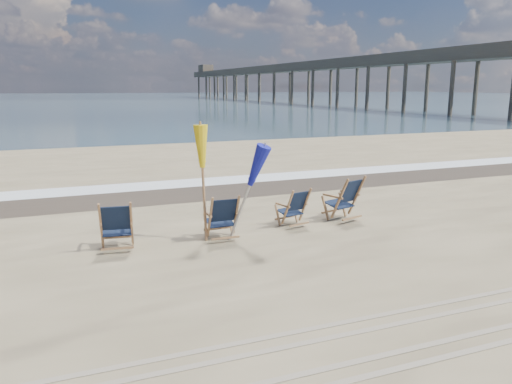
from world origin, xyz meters
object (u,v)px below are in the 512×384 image
at_px(beach_chair_1, 236,217).
at_px(beach_chair_2, 305,206).
at_px(umbrella_blue, 245,165).
at_px(umbrella_yellow, 203,153).
at_px(fishing_pier, 306,78).
at_px(beach_chair_3, 357,197).
at_px(beach_chair_0, 132,225).

height_order(beach_chair_1, beach_chair_2, beach_chair_1).
bearing_deg(umbrella_blue, beach_chair_2, 21.40).
distance_m(umbrella_yellow, fishing_pier, 81.96).
relative_size(beach_chair_2, fishing_pier, 0.01).
distance_m(beach_chair_2, fishing_pier, 80.68).
bearing_deg(beach_chair_3, beach_chair_2, -16.41).
bearing_deg(umbrella_yellow, fishing_pier, 61.41).
relative_size(beach_chair_1, beach_chair_2, 1.09).
height_order(beach_chair_2, beach_chair_3, beach_chair_3).
bearing_deg(beach_chair_0, beach_chair_2, -166.91).
bearing_deg(beach_chair_0, beach_chair_1, -174.44).
relative_size(beach_chair_3, umbrella_yellow, 0.46).
xyz_separation_m(beach_chair_1, umbrella_blue, (0.11, -0.22, 1.11)).
bearing_deg(beach_chair_2, beach_chair_1, 0.45).
relative_size(beach_chair_0, umbrella_yellow, 0.43).
bearing_deg(beach_chair_3, fishing_pier, -133.77).
bearing_deg(umbrella_yellow, umbrella_blue, -30.98).
distance_m(beach_chair_0, beach_chair_1, 2.11).
relative_size(beach_chair_2, umbrella_blue, 0.43).
height_order(beach_chair_2, umbrella_blue, umbrella_blue).
distance_m(beach_chair_1, umbrella_blue, 1.13).
bearing_deg(fishing_pier, beach_chair_2, -117.14).
bearing_deg(beach_chair_1, beach_chair_0, -1.13).
xyz_separation_m(beach_chair_0, beach_chair_2, (3.92, 0.36, -0.05)).
xyz_separation_m(beach_chair_2, beach_chair_3, (1.39, 0.03, 0.09)).
bearing_deg(beach_chair_0, beach_chair_3, -168.01).
bearing_deg(beach_chair_1, umbrella_blue, 117.14).
distance_m(beach_chair_0, fishing_pier, 82.85).
bearing_deg(umbrella_yellow, beach_chair_3, 3.85).
height_order(beach_chair_0, beach_chair_1, beach_chair_0).
distance_m(beach_chair_2, umbrella_blue, 2.16).
bearing_deg(umbrella_yellow, beach_chair_1, -19.07).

